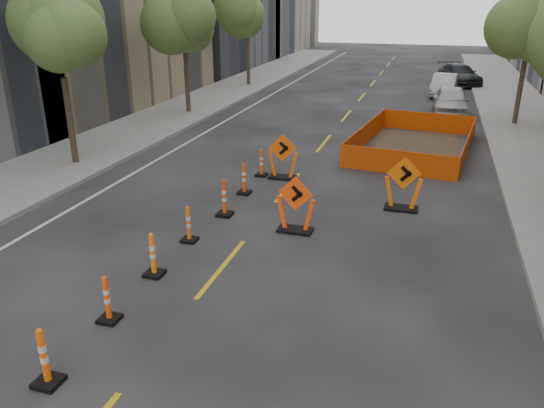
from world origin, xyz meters
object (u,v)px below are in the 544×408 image
(chevron_sign_right, at_px, (403,184))
(parked_car_near, at_px, (451,101))
(chevron_sign_left, at_px, (283,156))
(channelizer_3, at_px, (107,299))
(channelizer_6, at_px, (224,198))
(parked_car_far, at_px, (459,75))
(channelizer_4, at_px, (153,254))
(channelizer_2, at_px, (44,357))
(parked_car_mid, at_px, (444,85))
(channelizer_8, at_px, (261,162))
(chevron_sign_center, at_px, (296,204))
(channelizer_7, at_px, (244,178))
(channelizer_5, at_px, (189,224))

(chevron_sign_right, height_order, parked_car_near, chevron_sign_right)
(chevron_sign_left, height_order, parked_car_near, chevron_sign_left)
(channelizer_3, bearing_deg, parked_car_near, 73.58)
(channelizer_6, relative_size, parked_car_far, 0.23)
(chevron_sign_left, relative_size, parked_car_far, 0.33)
(channelizer_4, distance_m, parked_car_far, 32.86)
(chevron_sign_right, relative_size, parked_car_near, 0.37)
(chevron_sign_left, bearing_deg, channelizer_2, -114.41)
(parked_car_near, xyz_separation_m, parked_car_mid, (-0.35, 6.19, -0.07))
(parked_car_mid, bearing_deg, channelizer_3, -97.74)
(channelizer_8, relative_size, parked_car_near, 0.23)
(chevron_sign_left, distance_m, chevron_sign_right, 4.62)
(channelizer_3, height_order, chevron_sign_center, chevron_sign_center)
(channelizer_3, xyz_separation_m, parked_car_far, (7.36, 33.93, 0.21))
(channelizer_4, height_order, chevron_sign_center, chevron_sign_center)
(channelizer_8, xyz_separation_m, chevron_sign_left, (0.80, -0.04, 0.30))
(channelizer_6, relative_size, chevron_sign_center, 0.70)
(chevron_sign_right, bearing_deg, parked_car_mid, 74.15)
(chevron_sign_right, bearing_deg, channelizer_4, -144.32)
(chevron_sign_left, bearing_deg, channelizer_6, -120.75)
(channelizer_7, relative_size, parked_car_mid, 0.25)
(channelizer_5, distance_m, channelizer_8, 5.75)
(channelizer_6, height_order, channelizer_8, channelizer_6)
(channelizer_3, height_order, channelizer_5, channelizer_3)
(channelizer_7, distance_m, chevron_sign_center, 3.37)
(channelizer_3, height_order, channelizer_6, channelizer_6)
(chevron_sign_center, bearing_deg, parked_car_mid, 85.47)
(channelizer_2, bearing_deg, channelizer_6, 89.10)
(channelizer_5, xyz_separation_m, parked_car_far, (7.41, 30.09, 0.22))
(channelizer_3, xyz_separation_m, channelizer_7, (0.12, 7.67, 0.02))
(channelizer_7, bearing_deg, channelizer_4, -91.60)
(chevron_sign_right, bearing_deg, channelizer_7, 168.18)
(channelizer_2, xyz_separation_m, channelizer_3, (-0.07, 1.92, -0.04))
(chevron_sign_center, bearing_deg, channelizer_7, 139.02)
(channelizer_5, xyz_separation_m, chevron_sign_center, (2.51, 1.43, 0.30))
(channelizer_6, xyz_separation_m, channelizer_7, (-0.07, 1.92, -0.03))
(parked_car_mid, bearing_deg, channelizer_7, -101.73)
(channelizer_6, distance_m, chevron_sign_right, 5.34)
(channelizer_6, xyz_separation_m, parked_car_far, (7.17, 28.18, 0.16))
(channelizer_3, distance_m, parked_car_near, 23.54)
(channelizer_8, relative_size, parked_car_mid, 0.24)
(channelizer_8, bearing_deg, channelizer_7, -89.11)
(channelizer_7, relative_size, chevron_sign_left, 0.65)
(channelizer_8, height_order, chevron_sign_center, chevron_sign_center)
(parked_car_near, bearing_deg, chevron_sign_right, -97.79)
(channelizer_3, bearing_deg, channelizer_8, 89.48)
(channelizer_5, xyz_separation_m, channelizer_7, (0.17, 3.84, 0.03))
(channelizer_7, xyz_separation_m, chevron_sign_center, (2.35, -2.41, 0.27))
(chevron_sign_center, height_order, chevron_sign_right, chevron_sign_right)
(channelizer_7, relative_size, parked_car_near, 0.24)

